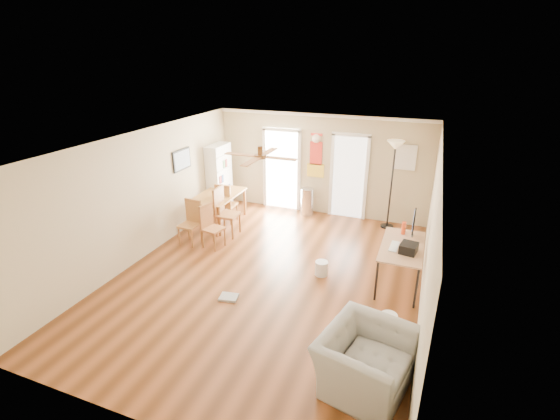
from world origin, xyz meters
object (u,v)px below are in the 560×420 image
at_px(wastebasket_b, 388,323).
at_px(wastebasket_a, 321,268).
at_px(armchair, 365,360).
at_px(printer, 409,248).
at_px(bookshelf, 219,178).
at_px(dining_chair_right_a, 228,212).
at_px(trash_can, 307,202).
at_px(dining_table, 219,208).
at_px(torchiere_lamp, 391,186).
at_px(computer_desk, 400,265).
at_px(dining_chair_far, 227,203).
at_px(dining_chair_right_b, 213,227).
at_px(dining_chair_near, 189,223).

bearing_deg(wastebasket_b, wastebasket_a, 138.59).
bearing_deg(armchair, printer, 6.45).
bearing_deg(bookshelf, armchair, -56.78).
height_order(dining_chair_right_a, trash_can, dining_chair_right_a).
height_order(bookshelf, wastebasket_b, bookshelf).
distance_m(dining_table, printer, 4.87).
xyz_separation_m(trash_can, armchair, (2.40, -5.23, 0.03)).
bearing_deg(torchiere_lamp, wastebasket_b, -82.96).
distance_m(bookshelf, armchair, 6.70).
height_order(bookshelf, dining_chair_right_a, bookshelf).
relative_size(computer_desk, armchair, 1.24).
xyz_separation_m(computer_desk, armchair, (-0.18, -2.64, -0.01)).
bearing_deg(wastebasket_a, dining_table, 153.57).
height_order(dining_chair_far, wastebasket_b, dining_chair_far).
xyz_separation_m(dining_chair_right_a, printer, (4.05, -0.98, 0.30)).
bearing_deg(dining_chair_right_b, bookshelf, 36.42).
bearing_deg(dining_chair_far, dining_chair_right_b, 105.12).
bearing_deg(dining_table, computer_desk, -16.17).
relative_size(dining_chair_near, wastebasket_a, 3.44).
xyz_separation_m(dining_chair_far, wastebasket_a, (2.91, -1.66, -0.36)).
bearing_deg(dining_chair_far, trash_can, -147.01).
distance_m(dining_table, trash_can, 2.29).
xyz_separation_m(dining_chair_right_a, armchair, (3.75, -3.39, -0.18)).
height_order(computer_desk, armchair, computer_desk).
height_order(dining_chair_far, armchair, dining_chair_far).
distance_m(dining_chair_right_b, wastebasket_a, 2.56).
bearing_deg(dining_table, bookshelf, 116.67).
xyz_separation_m(dining_chair_right_b, printer, (4.05, -0.31, 0.38)).
distance_m(dining_table, armchair, 5.84).
xyz_separation_m(dining_chair_right_b, dining_chair_far, (-0.38, 1.36, 0.03)).
bearing_deg(wastebasket_b, dining_chair_right_a, 150.66).
distance_m(computer_desk, printer, 0.54).
bearing_deg(dining_chair_right_b, dining_chair_near, 104.49).
bearing_deg(trash_can, torchiere_lamp, -1.75).
xyz_separation_m(dining_chair_far, printer, (4.43, -1.66, 0.36)).
bearing_deg(printer, trash_can, 143.34).
height_order(dining_chair_right_a, armchair, dining_chair_right_a).
distance_m(dining_chair_right_b, printer, 4.08).
xyz_separation_m(dining_table, dining_chair_near, (-0.03, -1.26, 0.12)).
bearing_deg(dining_chair_right_b, dining_table, 35.42).
height_order(bookshelf, dining_table, bookshelf).
bearing_deg(dining_chair_near, dining_chair_far, 85.21).
relative_size(dining_chair_right_a, trash_can, 1.59).
bearing_deg(dining_chair_right_b, wastebasket_b, -100.12).
bearing_deg(torchiere_lamp, printer, -77.30).
relative_size(torchiere_lamp, printer, 6.71).
bearing_deg(printer, dining_chair_near, -173.81).
xyz_separation_m(dining_chair_right_b, armchair, (3.75, -2.72, -0.10)).
bearing_deg(dining_chair_right_a, torchiere_lamp, -64.37).
xyz_separation_m(bookshelf, torchiere_lamp, (4.38, 0.42, 0.18)).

